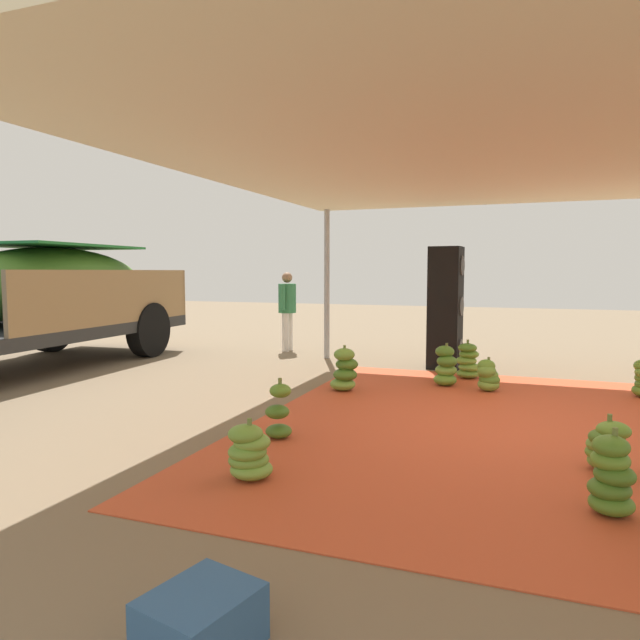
% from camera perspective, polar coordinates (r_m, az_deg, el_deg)
% --- Properties ---
extents(ground_plane, '(40.00, 40.00, 0.00)m').
position_cam_1_polar(ground_plane, '(6.88, -7.80, -8.41)').
color(ground_plane, '#7F6B51').
extents(tarp_orange, '(6.06, 5.03, 0.01)m').
position_cam_1_polar(tarp_orange, '(6.10, 18.33, -10.30)').
color(tarp_orange, '#D1512D').
rests_on(tarp_orange, ground).
extents(tent_canopy, '(8.00, 7.00, 2.74)m').
position_cam_1_polar(tent_canopy, '(5.99, 19.97, 14.99)').
color(tent_canopy, '#9EA0A5').
rests_on(tent_canopy, ground).
extents(banana_bunch_0, '(0.40, 0.41, 0.47)m').
position_cam_1_polar(banana_bunch_0, '(4.46, -7.09, -13.06)').
color(banana_bunch_0, '#75A83D').
rests_on(banana_bunch_0, tarp_orange).
extents(banana_bunch_1, '(0.39, 0.40, 0.46)m').
position_cam_1_polar(banana_bunch_1, '(5.12, 26.79, -11.27)').
color(banana_bunch_1, '#6B9E38').
rests_on(banana_bunch_1, tarp_orange).
extents(banana_bunch_3, '(0.40, 0.41, 0.60)m').
position_cam_1_polar(banana_bunch_3, '(7.53, 2.48, -5.11)').
color(banana_bunch_3, '#75A83D').
rests_on(banana_bunch_3, tarp_orange).
extents(banana_bunch_4, '(0.37, 0.37, 0.45)m').
position_cam_1_polar(banana_bunch_4, '(7.82, 16.45, -5.40)').
color(banana_bunch_4, '#75A83D').
rests_on(banana_bunch_4, tarp_orange).
extents(banana_bunch_5, '(0.44, 0.41, 0.59)m').
position_cam_1_polar(banana_bunch_5, '(8.04, 12.45, -4.62)').
color(banana_bunch_5, '#60932D').
rests_on(banana_bunch_5, tarp_orange).
extents(banana_bunch_6, '(0.36, 0.34, 0.58)m').
position_cam_1_polar(banana_bunch_6, '(5.43, -4.15, -9.32)').
color(banana_bunch_6, '#477523').
rests_on(banana_bunch_6, tarp_orange).
extents(banana_bunch_8, '(0.46, 0.47, 0.57)m').
position_cam_1_polar(banana_bunch_8, '(8.66, 14.58, -4.08)').
color(banana_bunch_8, '#6B9E38').
rests_on(banana_bunch_8, tarp_orange).
extents(banana_bunch_9, '(0.36, 0.36, 0.57)m').
position_cam_1_polar(banana_bunch_9, '(4.26, 27.10, -13.83)').
color(banana_bunch_9, '#518428').
rests_on(banana_bunch_9, tarp_orange).
extents(worker_0, '(0.57, 0.35, 1.56)m').
position_cam_1_polar(worker_0, '(11.27, -3.29, 1.49)').
color(worker_0, silver).
rests_on(worker_0, ground).
extents(speaker_stack, '(0.52, 0.54, 1.97)m').
position_cam_1_polar(speaker_stack, '(9.43, 12.44, 1.18)').
color(speaker_stack, black).
rests_on(speaker_stack, ground).
extents(crate_0, '(0.52, 0.47, 0.25)m').
position_cam_1_polar(crate_0, '(2.73, -11.85, -27.43)').
color(crate_0, '#335B8E').
rests_on(crate_0, ground).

